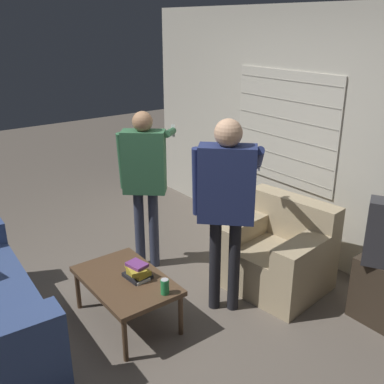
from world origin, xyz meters
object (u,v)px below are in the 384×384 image
object	(u,v)px
soda_can	(164,287)
spare_remote	(143,281)
person_left_standing	(145,172)
person_right_standing	(227,193)
coffee_table	(126,283)
armchair_beige	(277,253)
book_stack	(137,271)

from	to	relation	value
soda_can	spare_remote	bearing A→B (deg)	-168.50
person_left_standing	person_right_standing	distance (m)	1.05
coffee_table	armchair_beige	bearing A→B (deg)	76.25
armchair_beige	spare_remote	world-z (taller)	armchair_beige
person_left_standing	soda_can	xyz separation A→B (m)	(1.08, -0.51, -0.55)
soda_can	book_stack	bearing A→B (deg)	-172.08
coffee_table	person_right_standing	world-z (taller)	person_right_standing
armchair_beige	coffee_table	world-z (taller)	armchair_beige
person_right_standing	spare_remote	distance (m)	0.98
armchair_beige	person_right_standing	xyz separation A→B (m)	(-0.01, -0.65, 0.76)
book_stack	spare_remote	xyz separation A→B (m)	(0.09, -0.00, -0.05)
person_right_standing	spare_remote	xyz separation A→B (m)	(-0.21, -0.70, -0.66)
spare_remote	armchair_beige	bearing A→B (deg)	77.48
person_left_standing	book_stack	world-z (taller)	person_left_standing
coffee_table	spare_remote	world-z (taller)	spare_remote
coffee_table	person_right_standing	distance (m)	1.11
coffee_table	spare_remote	size ratio (longest dim) A/B	6.92
soda_can	armchair_beige	bearing A→B (deg)	91.18
book_stack	spare_remote	distance (m)	0.10
person_left_standing	book_stack	xyz separation A→B (m)	(0.75, -0.56, -0.55)
soda_can	spare_remote	size ratio (longest dim) A/B	0.95
spare_remote	book_stack	bearing A→B (deg)	174.12
armchair_beige	soda_can	xyz separation A→B (m)	(0.03, -1.30, 0.15)
book_stack	soda_can	xyz separation A→B (m)	(0.33, 0.05, 0.00)
person_left_standing	spare_remote	world-z (taller)	person_left_standing
armchair_beige	person_right_standing	size ratio (longest dim) A/B	0.60
person_left_standing	armchair_beige	bearing A→B (deg)	-12.43
coffee_table	soda_can	xyz separation A→B (m)	(0.38, 0.13, 0.10)
spare_remote	person_left_standing	bearing A→B (deg)	142.75
person_right_standing	soda_can	distance (m)	0.89
armchair_beige	person_left_standing	xyz separation A→B (m)	(-1.05, -0.79, 0.69)
armchair_beige	spare_remote	distance (m)	1.37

